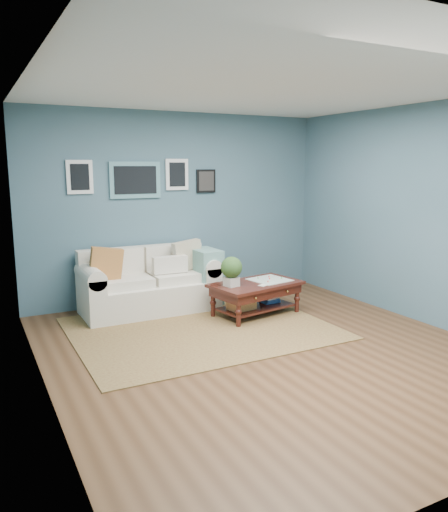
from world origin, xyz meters
TOP-DOWN VIEW (x-y plane):
  - room_shell at (-0.01, 0.06)m, footprint 5.00×5.02m
  - area_rug at (-0.34, 1.01)m, footprint 3.00×2.40m
  - loveseat at (-0.57, 2.02)m, footprint 1.84×0.84m
  - coffee_table at (0.48, 1.19)m, footprint 1.27×0.88m

SIDE VIEW (x-z plane):
  - area_rug at x=-0.34m, z-range 0.00..0.01m
  - coffee_table at x=0.48m, z-range -0.05..0.77m
  - loveseat at x=-0.57m, z-range -0.09..0.86m
  - room_shell at x=-0.01m, z-range 0.01..2.71m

